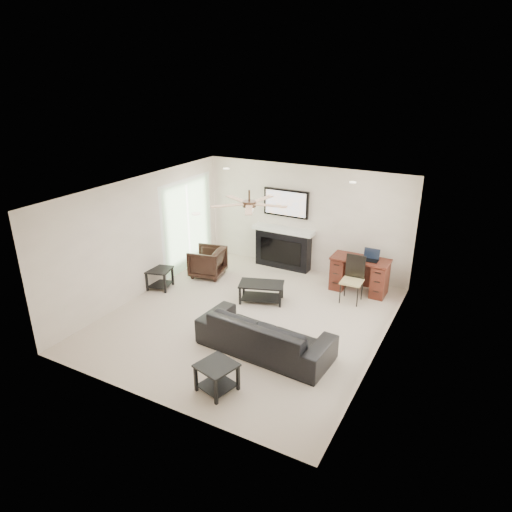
% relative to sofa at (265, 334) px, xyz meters
% --- Properties ---
extents(room_shell, '(5.50, 5.54, 2.52)m').
position_rel_sofa_xyz_m(room_shell, '(-0.62, 0.92, 1.35)').
color(room_shell, beige).
rests_on(room_shell, ground).
extents(sofa, '(2.35, 1.05, 0.67)m').
position_rel_sofa_xyz_m(sofa, '(0.00, 0.00, 0.00)').
color(sofa, black).
rests_on(sofa, ground).
extents(armchair, '(0.87, 0.85, 0.68)m').
position_rel_sofa_xyz_m(armchair, '(-2.60, 2.15, 0.00)').
color(armchair, black).
rests_on(armchair, ground).
extents(coffee_table, '(1.01, 0.77, 0.40)m').
position_rel_sofa_xyz_m(coffee_table, '(-0.90, 1.60, -0.14)').
color(coffee_table, black).
rests_on(coffee_table, ground).
extents(end_table_near, '(0.64, 0.64, 0.45)m').
position_rel_sofa_xyz_m(end_table_near, '(-0.15, -1.25, -0.11)').
color(end_table_near, black).
rests_on(end_table_near, ground).
extents(end_table_left, '(0.61, 0.61, 0.45)m').
position_rel_sofa_xyz_m(end_table_left, '(-3.15, 1.10, -0.11)').
color(end_table_left, black).
rests_on(end_table_left, ground).
extents(fireplace_unit, '(1.52, 0.34, 1.91)m').
position_rel_sofa_xyz_m(fireplace_unit, '(-1.28, 3.43, 0.62)').
color(fireplace_unit, black).
rests_on(fireplace_unit, ground).
extents(desk, '(1.22, 0.56, 0.76)m').
position_rel_sofa_xyz_m(desk, '(0.73, 3.01, 0.04)').
color(desk, '#3A150E').
rests_on(desk, ground).
extents(desk_chair, '(0.43, 0.45, 0.97)m').
position_rel_sofa_xyz_m(desk_chair, '(0.73, 2.46, 0.15)').
color(desk_chair, black).
rests_on(desk_chair, ground).
extents(laptop, '(0.33, 0.24, 0.23)m').
position_rel_sofa_xyz_m(laptop, '(0.93, 2.99, 0.54)').
color(laptop, black).
rests_on(laptop, desk).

